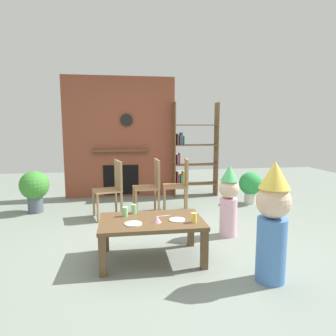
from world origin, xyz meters
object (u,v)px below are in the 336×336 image
at_px(bookshelf, 192,154).
at_px(paper_plate_rear, 133,224).
at_px(dining_chair_right, 181,182).
at_px(dining_chair_left, 113,186).
at_px(paper_cup_near_left, 134,209).
at_px(birthday_cake_slice, 157,219).
at_px(paper_cup_center, 194,218).
at_px(potted_plant_short, 34,188).
at_px(paper_plate_front, 177,220).
at_px(paper_cup_near_right, 125,212).
at_px(child_with_cone_hat, 273,219).
at_px(child_in_pink, 229,199).
at_px(coffee_table, 152,226).
at_px(potted_plant_tall, 250,185).
at_px(dining_chair_middle, 151,183).

xyz_separation_m(bookshelf, paper_plate_rear, (-1.31, -2.99, -0.42)).
bearing_deg(dining_chair_right, dining_chair_left, 13.59).
bearing_deg(paper_cup_near_left, birthday_cake_slice, -58.53).
xyz_separation_m(paper_cup_center, dining_chair_left, (-0.88, 1.75, 0.02)).
height_order(birthday_cake_slice, potted_plant_short, potted_plant_short).
height_order(bookshelf, dining_chair_left, bookshelf).
height_order(paper_plate_front, dining_chair_left, dining_chair_left).
bearing_deg(paper_plate_rear, dining_chair_right, 65.09).
height_order(paper_cup_near_right, dining_chair_right, dining_chair_right).
xyz_separation_m(paper_plate_rear, child_with_cone_hat, (1.25, -0.50, 0.15)).
height_order(dining_chair_left, dining_chair_right, same).
height_order(paper_plate_rear, child_in_pink, child_in_pink).
bearing_deg(birthday_cake_slice, coffee_table, 114.49).
relative_size(bookshelf, potted_plant_tall, 3.22).
relative_size(dining_chair_left, dining_chair_right, 1.00).
bearing_deg(birthday_cake_slice, child_in_pink, 32.73).
distance_m(paper_cup_near_right, child_with_cone_hat, 1.55).
xyz_separation_m(paper_cup_near_left, birthday_cake_slice, (0.22, -0.36, -0.02)).
xyz_separation_m(paper_cup_near_left, dining_chair_right, (0.83, 1.46, 0.01)).
relative_size(paper_plate_rear, dining_chair_right, 0.20).
xyz_separation_m(dining_chair_left, dining_chair_right, (1.11, 0.13, 0.00)).
bearing_deg(dining_chair_middle, paper_cup_center, 94.38).
distance_m(paper_cup_near_right, paper_plate_front, 0.59).
relative_size(birthday_cake_slice, child_in_pink, 0.11).
distance_m(paper_cup_near_left, paper_plate_front, 0.55).
xyz_separation_m(paper_cup_near_right, potted_plant_short, (-1.47, 1.90, -0.07)).
distance_m(paper_plate_front, dining_chair_middle, 1.76).
xyz_separation_m(paper_plate_rear, dining_chair_right, (0.86, 1.85, 0.06)).
relative_size(coffee_table, paper_plate_front, 6.53).
relative_size(coffee_table, child_in_pink, 1.17).
bearing_deg(paper_cup_near_right, dining_chair_right, 59.01).
relative_size(bookshelf, coffee_table, 1.73).
xyz_separation_m(paper_cup_near_right, dining_chair_right, (0.94, 1.56, 0.01)).
xyz_separation_m(child_with_cone_hat, dining_chair_left, (-1.50, 2.21, -0.09)).
height_order(paper_plate_front, birthday_cake_slice, birthday_cake_slice).
distance_m(paper_plate_rear, dining_chair_middle, 1.86).
bearing_deg(child_with_cone_hat, potted_plant_short, -13.20).
bearing_deg(dining_chair_middle, bookshelf, -132.72).
bearing_deg(potted_plant_tall, dining_chair_left, -168.92).
relative_size(dining_chair_middle, potted_plant_tall, 1.53).
bearing_deg(potted_plant_tall, child_in_pink, -122.78).
xyz_separation_m(birthday_cake_slice, child_with_cone_hat, (1.01, -0.52, 0.12)).
bearing_deg(birthday_cake_slice, paper_plate_front, 8.40).
bearing_deg(bookshelf, dining_chair_middle, -129.06).
distance_m(birthday_cake_slice, potted_plant_tall, 2.96).
xyz_separation_m(paper_cup_near_left, dining_chair_left, (-0.28, 1.33, 0.01)).
bearing_deg(dining_chair_right, paper_cup_near_right, 65.85).
relative_size(paper_cup_near_right, paper_cup_center, 1.03).
bearing_deg(child_in_pink, coffee_table, 0.00).
height_order(bookshelf, birthday_cake_slice, bookshelf).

